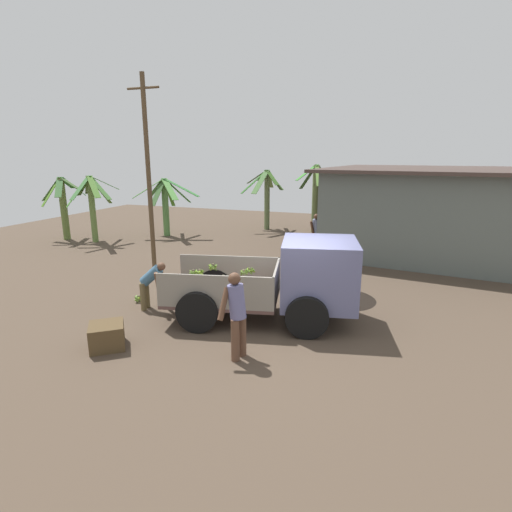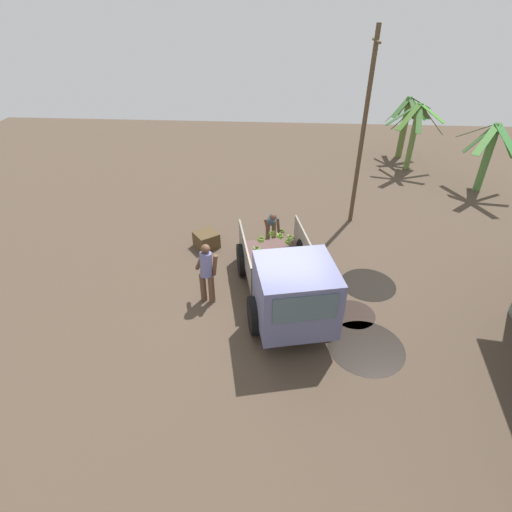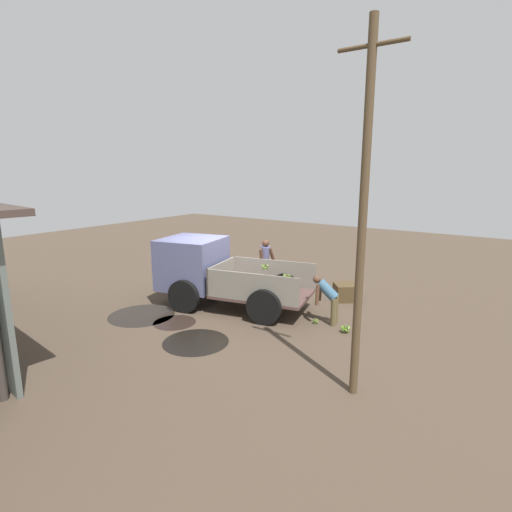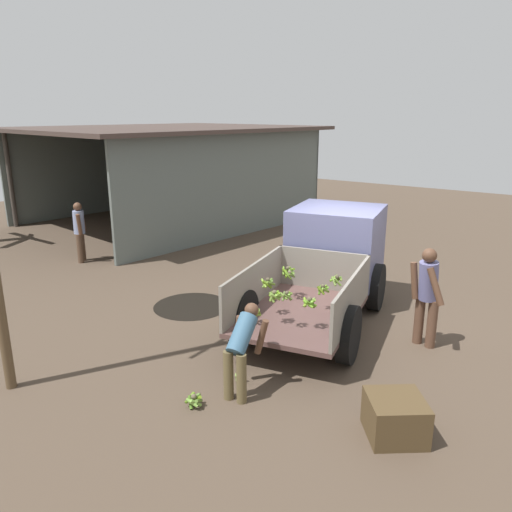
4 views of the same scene
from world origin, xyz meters
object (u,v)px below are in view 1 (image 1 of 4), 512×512
cargo_truck (300,278)px  person_worker_loading (151,282)px  wooden_crate_0 (107,336)px  person_foreground_visitor (237,312)px  banana_bunch_on_ground_0 (164,305)px  banana_bunch_on_ground_1 (139,298)px  person_bystander_near_shed (316,232)px  utility_pole (149,175)px

cargo_truck → person_worker_loading: bearing=176.4°
person_worker_loading → wooden_crate_0: 2.16m
person_foreground_visitor → banana_bunch_on_ground_0: 3.39m
person_foreground_visitor → banana_bunch_on_ground_1: size_ratio=6.91×
cargo_truck → banana_bunch_on_ground_0: cargo_truck is taller
person_bystander_near_shed → wooden_crate_0: 9.71m
person_worker_loading → person_bystander_near_shed: bearing=61.2°
utility_pole → banana_bunch_on_ground_0: 4.53m
person_foreground_visitor → banana_bunch_on_ground_1: bearing=-15.6°
person_bystander_near_shed → banana_bunch_on_ground_0: size_ratio=9.31×
cargo_truck → wooden_crate_0: size_ratio=6.97×
banana_bunch_on_ground_0 → wooden_crate_0: size_ratio=0.25×
banana_bunch_on_ground_1 → banana_bunch_on_ground_0: bearing=-7.2°
utility_pole → wooden_crate_0: size_ratio=9.28×
person_bystander_near_shed → wooden_crate_0: bearing=-53.2°
person_worker_loading → banana_bunch_on_ground_1: (-0.64, 0.31, -0.62)m
banana_bunch_on_ground_1 → wooden_crate_0: wooden_crate_0 is taller
person_foreground_visitor → person_bystander_near_shed: bearing=-76.2°
person_foreground_visitor → cargo_truck: bearing=-96.1°
banana_bunch_on_ground_0 → person_worker_loading: bearing=-137.3°
person_bystander_near_shed → person_worker_loading: bearing=-59.3°
banana_bunch_on_ground_0 → banana_bunch_on_ground_1: bearing=172.8°
person_foreground_visitor → person_worker_loading: bearing=-15.9°
wooden_crate_0 → person_bystander_near_shed: bearing=76.0°
cargo_truck → person_bystander_near_shed: (-1.00, 6.75, -0.18)m
utility_pole → banana_bunch_on_ground_1: (1.16, -2.48, -3.10)m
cargo_truck → person_worker_loading: cargo_truck is taller
person_worker_loading → banana_bunch_on_ground_0: (0.22, 0.20, -0.65)m
person_foreground_visitor → banana_bunch_on_ground_0: (-2.76, 1.77, -0.87)m
banana_bunch_on_ground_1 → person_worker_loading: bearing=-25.9°
person_bystander_near_shed → banana_bunch_on_ground_1: bearing=-64.5°
utility_pole → banana_bunch_on_ground_0: size_ratio=36.64×
cargo_truck → person_bystander_near_shed: bearing=85.9°
cargo_truck → banana_bunch_on_ground_1: cargo_truck is taller
person_foreground_visitor → banana_bunch_on_ground_1: (-3.62, 1.88, -0.84)m
person_worker_loading → banana_bunch_on_ground_1: size_ratio=5.04×
utility_pole → banana_bunch_on_ground_0: bearing=-52.0°
person_worker_loading → person_bystander_near_shed: size_ratio=0.79×
utility_pole → person_worker_loading: bearing=-57.2°
utility_pole → wooden_crate_0: bearing=-66.4°
utility_pole → cargo_truck: bearing=-22.0°
utility_pole → person_foreground_visitor: (4.78, -4.36, -2.26)m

